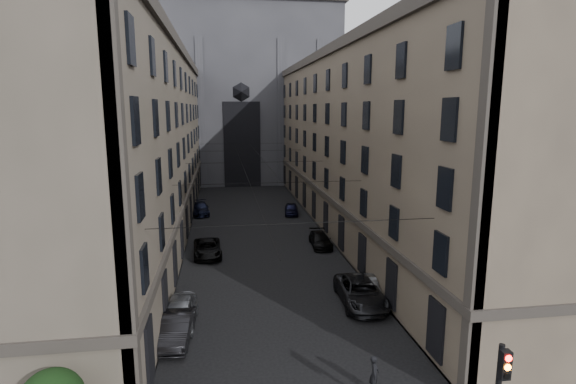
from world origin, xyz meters
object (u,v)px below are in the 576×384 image
car_left_far (200,209)px  pedestrian (374,374)px  gothic_tower (238,81)px  car_right_midfar (320,240)px  car_left_midnear (177,328)px  car_left_near (180,313)px  car_right_near (366,288)px  car_left_midfar (207,248)px  car_right_midnear (361,292)px  car_right_far (291,209)px

car_left_far → pedestrian: size_ratio=2.81×
gothic_tower → car_right_midfar: bearing=-82.9°
car_left_midnear → car_left_far: bearing=94.3°
car_left_near → car_right_midfar: bearing=53.0°
gothic_tower → car_right_near: gothic_tower is taller
car_right_near → car_left_midfar: bearing=141.5°
car_right_near → gothic_tower: bearing=101.3°
car_left_far → car_right_midnear: 30.30m
gothic_tower → car_right_midnear: 60.93m
car_left_near → car_right_far: size_ratio=1.19×
car_right_midfar → car_right_far: size_ratio=1.10×
car_left_near → car_right_midnear: (11.71, 1.32, 0.00)m
gothic_tower → car_right_midnear: size_ratio=9.78×
car_left_midnear → car_right_midfar: bearing=57.9°
car_right_near → car_right_far: car_right_near is taller
car_left_far → car_right_far: size_ratio=1.23×
car_right_near → car_right_far: (-1.27, 25.21, -0.01)m
car_left_midnear → car_left_far: (0.00, 31.12, -0.03)m
car_left_far → pedestrian: (9.44, -37.18, 0.16)m
car_left_near → car_right_midfar: 18.49m
car_right_near → car_right_far: 25.24m
gothic_tower → car_right_near: size_ratio=13.68×
car_left_far → car_right_midfar: 19.15m
car_left_midnear → car_right_far: (11.13, 29.37, -0.06)m
gothic_tower → car_left_near: 62.26m
car_right_near → car_left_near: bearing=-164.3°
car_left_far → pedestrian: bearing=-81.7°
gothic_tower → car_right_midfar: 48.83m
car_left_midfar → car_right_midfar: 10.62m
gothic_tower → pedestrian: size_ratio=32.71×
car_right_midfar → pedestrian: size_ratio=2.52×
car_left_near → pedestrian: bearing=-37.1°
car_right_midnear → car_right_far: (-0.59, 26.20, -0.13)m
car_right_near → car_right_midfar: car_right_near is taller
car_left_near → car_right_far: (11.13, 27.52, -0.13)m
car_left_midfar → car_right_midfar: (10.53, 1.32, -0.07)m
car_left_near → car_right_far: car_left_near is taller
car_right_midnear → car_right_near: bearing=58.0°
car_right_midnear → car_right_far: bearing=94.1°
car_left_midnear → car_right_near: bearing=22.8°
car_left_near → car_left_midnear: car_left_near is taller
car_right_far → pedestrian: 35.47m
car_right_midnear → car_right_midfar: size_ratio=1.33×
car_left_midfar → car_right_far: 17.62m
car_left_midnear → car_right_midfar: car_left_midnear is taller
car_left_far → car_right_near: car_left_far is taller
car_left_near → pedestrian: (9.44, -7.92, 0.06)m
car_left_near → car_right_near: bearing=13.4°
car_right_near → car_left_midnear: bearing=-156.3°
gothic_tower → car_left_midnear: (-6.20, -61.43, -17.05)m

